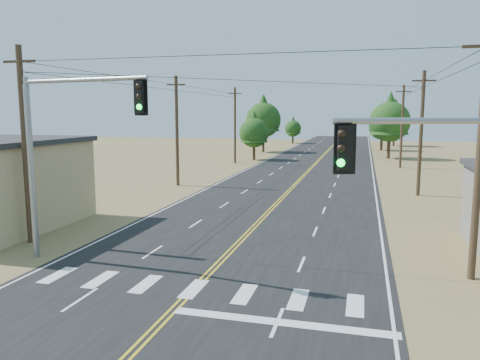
% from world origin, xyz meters
% --- Properties ---
extents(road, '(15.00, 200.00, 0.02)m').
position_xyz_m(road, '(0.00, 30.00, 0.01)').
color(road, black).
rests_on(road, ground).
extents(utility_pole_left_near, '(1.80, 0.30, 10.00)m').
position_xyz_m(utility_pole_left_near, '(-10.50, 12.00, 5.12)').
color(utility_pole_left_near, '#4C3826').
rests_on(utility_pole_left_near, ground).
extents(utility_pole_left_mid, '(1.80, 0.30, 10.00)m').
position_xyz_m(utility_pole_left_mid, '(-10.50, 32.00, 5.12)').
color(utility_pole_left_mid, '#4C3826').
rests_on(utility_pole_left_mid, ground).
extents(utility_pole_left_far, '(1.80, 0.30, 10.00)m').
position_xyz_m(utility_pole_left_far, '(-10.50, 52.00, 5.12)').
color(utility_pole_left_far, '#4C3826').
rests_on(utility_pole_left_far, ground).
extents(utility_pole_right_near, '(1.80, 0.30, 10.00)m').
position_xyz_m(utility_pole_right_near, '(10.50, 12.00, 5.12)').
color(utility_pole_right_near, '#4C3826').
rests_on(utility_pole_right_near, ground).
extents(utility_pole_right_mid, '(1.80, 0.30, 10.00)m').
position_xyz_m(utility_pole_right_mid, '(10.50, 32.00, 5.12)').
color(utility_pole_right_mid, '#4C3826').
rests_on(utility_pole_right_mid, ground).
extents(utility_pole_right_far, '(1.80, 0.30, 10.00)m').
position_xyz_m(utility_pole_right_far, '(10.50, 52.00, 5.12)').
color(utility_pole_right_far, '#4C3826').
rests_on(utility_pole_right_far, ground).
extents(signal_mast_left, '(6.56, 1.43, 8.28)m').
position_xyz_m(signal_mast_left, '(-6.72, 9.69, 5.58)').
color(signal_mast_left, gray).
rests_on(signal_mast_left, ground).
extents(tree_left_near, '(4.23, 4.23, 7.05)m').
position_xyz_m(tree_left_near, '(-9.07, 57.01, 4.31)').
color(tree_left_near, '#3F2D1E').
rests_on(tree_left_near, ground).
extents(tree_left_mid, '(5.96, 5.96, 9.93)m').
position_xyz_m(tree_left_mid, '(-10.61, 70.64, 6.07)').
color(tree_left_mid, '#3F2D1E').
rests_on(tree_left_mid, ground).
extents(tree_left_far, '(3.57, 3.57, 5.96)m').
position_xyz_m(tree_left_far, '(-9.00, 94.31, 3.64)').
color(tree_left_far, '#3F2D1E').
rests_on(tree_left_far, ground).
extents(tree_right_near, '(5.88, 5.88, 9.81)m').
position_xyz_m(tree_right_near, '(9.67, 64.11, 6.00)').
color(tree_right_near, '#3F2D1E').
rests_on(tree_right_near, ground).
extents(tree_right_mid, '(4.60, 4.60, 7.67)m').
position_xyz_m(tree_right_mid, '(9.15, 79.34, 4.69)').
color(tree_right_mid, '#3F2D1E').
rests_on(tree_right_mid, ground).
extents(tree_right_far, '(5.84, 5.84, 9.74)m').
position_xyz_m(tree_right_far, '(11.97, 91.78, 5.96)').
color(tree_right_far, '#3F2D1E').
rests_on(tree_right_far, ground).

